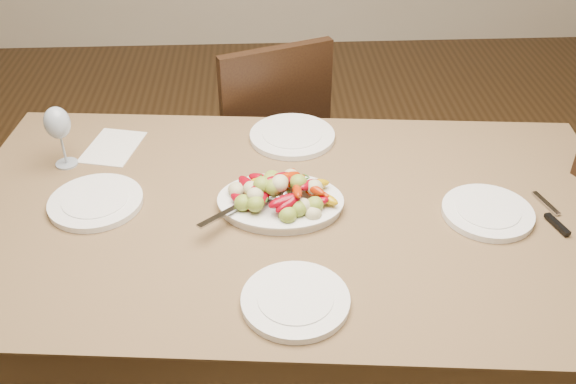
% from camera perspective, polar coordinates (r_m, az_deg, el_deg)
% --- Properties ---
extents(dining_table, '(1.93, 1.20, 0.76)m').
position_cam_1_polar(dining_table, '(2.01, 0.00, -10.29)').
color(dining_table, brown).
rests_on(dining_table, ground).
extents(chair_far, '(0.54, 0.54, 0.95)m').
position_cam_1_polar(chair_far, '(2.61, -2.61, 4.55)').
color(chair_far, black).
rests_on(chair_far, ground).
extents(serving_platter, '(0.35, 0.28, 0.02)m').
position_cam_1_polar(serving_platter, '(1.76, -0.67, -1.08)').
color(serving_platter, white).
rests_on(serving_platter, dining_table).
extents(roasted_vegetables, '(0.29, 0.21, 0.09)m').
position_cam_1_polar(roasted_vegetables, '(1.72, -0.69, 0.44)').
color(roasted_vegetables, maroon).
rests_on(roasted_vegetables, serving_platter).
extents(serving_spoon, '(0.24, 0.24, 0.03)m').
position_cam_1_polar(serving_spoon, '(1.71, -2.92, -0.78)').
color(serving_spoon, '#9EA0A8').
rests_on(serving_spoon, serving_platter).
extents(plate_left, '(0.26, 0.26, 0.02)m').
position_cam_1_polar(plate_left, '(1.85, -16.71, -0.88)').
color(plate_left, white).
rests_on(plate_left, dining_table).
extents(plate_right, '(0.24, 0.24, 0.02)m').
position_cam_1_polar(plate_right, '(1.81, 17.31, -1.76)').
color(plate_right, white).
rests_on(plate_right, dining_table).
extents(plate_far, '(0.27, 0.27, 0.02)m').
position_cam_1_polar(plate_far, '(2.06, 0.38, 4.97)').
color(plate_far, white).
rests_on(plate_far, dining_table).
extents(plate_near, '(0.25, 0.25, 0.02)m').
position_cam_1_polar(plate_near, '(1.48, 0.66, -9.64)').
color(plate_near, white).
rests_on(plate_near, dining_table).
extents(wine_glass, '(0.08, 0.08, 0.20)m').
position_cam_1_polar(wine_glass, '(2.00, -19.60, 4.78)').
color(wine_glass, '#8C99A5').
rests_on(wine_glass, dining_table).
extents(menu_card, '(0.19, 0.24, 0.00)m').
position_cam_1_polar(menu_card, '(2.10, -15.31, 3.88)').
color(menu_card, silver).
rests_on(menu_card, dining_table).
extents(table_knife, '(0.07, 0.20, 0.01)m').
position_cam_1_polar(table_knife, '(1.87, 22.39, -1.93)').
color(table_knife, '#9EA0A8').
rests_on(table_knife, dining_table).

